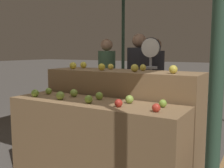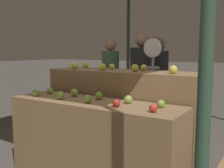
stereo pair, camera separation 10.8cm
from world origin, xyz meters
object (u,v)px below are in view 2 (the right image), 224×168
(person_customer_right, at_px, (159,77))
(person_customer_left, at_px, (111,77))
(person_vendor_at_scale, at_px, (142,79))
(produce_scale, at_px, (153,69))

(person_customer_right, bearing_deg, person_customer_left, 14.60)
(person_vendor_at_scale, relative_size, person_customer_right, 1.03)
(produce_scale, bearing_deg, person_customer_left, 153.11)
(person_vendor_at_scale, height_order, person_customer_right, person_vendor_at_scale)
(produce_scale, xyz_separation_m, person_customer_right, (-0.30, 0.95, -0.21))
(person_customer_right, bearing_deg, person_vendor_at_scale, 71.75)
(produce_scale, bearing_deg, person_customer_right, 107.80)
(person_customer_left, xyz_separation_m, person_customer_right, (0.74, 0.42, -0.00))
(produce_scale, height_order, person_customer_right, person_customer_right)
(produce_scale, distance_m, person_customer_left, 1.19)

